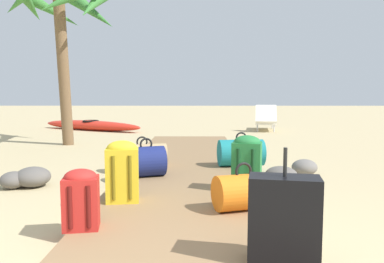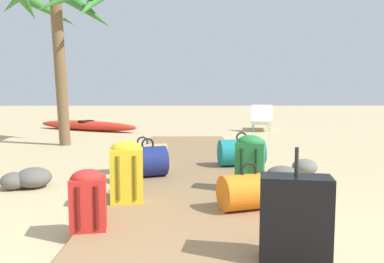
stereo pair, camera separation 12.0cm
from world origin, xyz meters
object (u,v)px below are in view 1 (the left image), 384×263
Objects in this scene: backpack_red at (81,197)px; suitcase_black at (284,220)px; duffel_bag_tan at (142,155)px; backpack_yellow at (122,170)px; kayak at (91,125)px; duffel_bag_orange at (243,192)px; backpack_green at (247,162)px; duffel_bag_teal at (241,153)px; duffel_bag_navy at (146,161)px; lounge_chair at (266,120)px; palm_tree_far_left at (61,13)px.

suitcase_black is (1.44, -0.61, 0.03)m from backpack_red.
suitcase_black reaches higher than backpack_red.
backpack_red reaches higher than duffel_bag_tan.
backpack_yellow is 8.43m from kayak.
duffel_bag_orange is (1.33, 0.50, -0.08)m from backpack_red.
backpack_green reaches higher than duffel_bag_orange.
duffel_bag_navy is at bearing -151.37° from duffel_bag_teal.
lounge_chair is at bearing 70.69° from backpack_red.
backpack_yellow reaches higher than kayak.
palm_tree_far_left is at bearing -83.96° from kayak.
duffel_bag_orange is 2.38m from duffel_bag_tan.
palm_tree_far_left is 6.52m from lounge_chair.
duffel_bag_teal is 7.31m from kayak.
kayak is at bearing 121.90° from duffel_bag_teal.
backpack_yellow is (-0.09, -1.14, 0.12)m from duffel_bag_navy.
lounge_chair is 5.35m from kayak.
duffel_bag_teal is 3.21m from suitcase_black.
duffel_bag_navy is at bearing -69.60° from kayak.
palm_tree_far_left is 1.00× the size of kayak.
backpack_red is 0.13× the size of kayak.
suitcase_black is (-0.01, -1.76, -0.04)m from backpack_green.
backpack_green is at bearing 79.63° from duffel_bag_orange.
suitcase_black reaches higher than backpack_green.
suitcase_black is at bearing -22.88° from backpack_red.
suitcase_black reaches higher than duffel_bag_teal.
duffel_bag_orange is 0.16× the size of kayak.
palm_tree_far_left is at bearing 141.98° from duffel_bag_teal.
duffel_bag_tan is at bearing 87.03° from backpack_red.
duffel_bag_navy is 0.34× the size of lounge_chair.
backpack_red is 0.81× the size of duffel_bag_orange.
duffel_bag_teal reaches higher than duffel_bag_tan.
lounge_chair is (1.61, 9.32, -0.03)m from suitcase_black.
duffel_bag_tan is (-0.05, 1.80, -0.15)m from backpack_yellow.
backpack_yellow is at bearing -126.76° from duffel_bag_teal.
suitcase_black is (1.17, -2.51, 0.08)m from duffel_bag_navy.
lounge_chair is at bearing 70.17° from backpack_yellow.
duffel_bag_teal is 1.46m from backpack_green.
backpack_red is 1.85m from backpack_green.
duffel_bag_tan is at bearing 120.26° from duffel_bag_orange.
duffel_bag_navy is 0.91× the size of backpack_green.
palm_tree_far_left is at bearing 123.97° from duffel_bag_orange.
lounge_chair is at bearing 76.31° from duffel_bag_teal.
lounge_chair is (2.78, 6.81, 0.05)m from duffel_bag_navy.
backpack_green is at bearing -32.45° from duffel_bag_navy.
duffel_bag_navy is 0.16× the size of palm_tree_far_left.
palm_tree_far_left is (-3.38, 4.19, 2.42)m from backpack_green.
suitcase_black is at bearing -99.83° from lounge_chair.
duffel_bag_teal is at bearing 2.10° from duffel_bag_tan.
backpack_red is 0.78m from backpack_yellow.
backpack_red is at bearing -75.38° from kayak.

